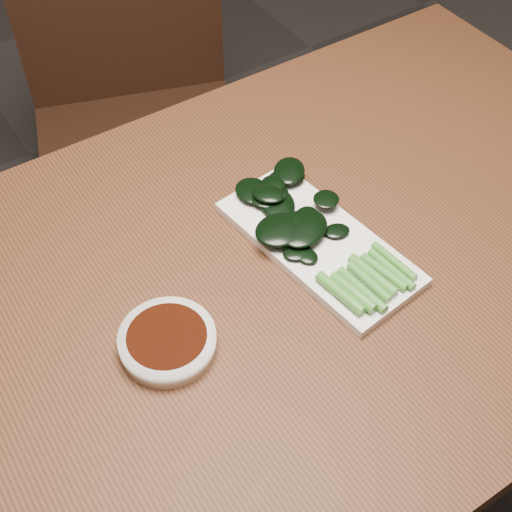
# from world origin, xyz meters

# --- Properties ---
(ground) EXTENTS (6.00, 6.00, 0.00)m
(ground) POSITION_xyz_m (0.00, 0.00, 0.00)
(ground) COLOR #2E2B2B
(ground) RESTS_ON ground
(table) EXTENTS (1.40, 0.80, 0.75)m
(table) POSITION_xyz_m (0.00, 0.00, 0.68)
(table) COLOR #4E2916
(table) RESTS_ON ground
(chair_far) EXTENTS (0.59, 0.59, 0.89)m
(chair_far) POSITION_xyz_m (0.15, 0.74, 0.49)
(chair_far) COLOR black
(chair_far) RESTS_ON ground
(sauce_bowl) EXTENTS (0.12, 0.12, 0.03)m
(sauce_bowl) POSITION_xyz_m (-0.16, -0.03, 0.76)
(sauce_bowl) COLOR white
(sauce_bowl) RESTS_ON table
(serving_plate) EXTENTS (0.17, 0.32, 0.01)m
(serving_plate) POSITION_xyz_m (0.10, 0.00, 0.76)
(serving_plate) COLOR white
(serving_plate) RESTS_ON table
(gai_lan) EXTENTS (0.16, 0.32, 0.02)m
(gai_lan) POSITION_xyz_m (0.09, 0.03, 0.78)
(gai_lan) COLOR #499433
(gai_lan) RESTS_ON serving_plate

